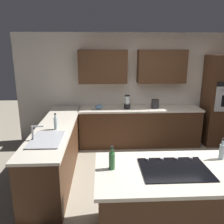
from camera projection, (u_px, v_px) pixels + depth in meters
ground_plane at (160, 183)px, 3.94m from camera, size 14.00×14.00×0.00m
wall_back at (139, 83)px, 5.53m from camera, size 6.00×0.44×2.60m
lower_cabinets_back at (139, 127)px, 5.48m from camera, size 2.80×0.60×0.86m
countertop_back at (140, 109)px, 5.36m from camera, size 2.84×0.64×0.04m
lower_cabinets_side at (57, 149)px, 4.27m from camera, size 0.60×2.90×0.86m
countertop_side at (56, 126)px, 4.15m from camera, size 0.64×2.94×0.04m
island_base at (172, 206)px, 2.71m from camera, size 1.71×0.91×0.86m
island_top at (175, 171)px, 2.60m from camera, size 1.79×0.99×0.04m
wall_oven at (222, 101)px, 5.40m from camera, size 0.80×0.66×2.10m
sink_unit at (46, 139)px, 3.44m from camera, size 0.46×0.70×0.23m
cooktop at (175, 169)px, 2.60m from camera, size 0.76×0.56×0.03m
blender at (127, 103)px, 5.29m from camera, size 0.15×0.15×0.32m
mixing_bowl at (99, 107)px, 5.28m from camera, size 0.18×0.18×0.10m
kettle at (155, 104)px, 5.33m from camera, size 0.17×0.17×0.21m
dish_soap_bottle at (56, 123)px, 3.88m from camera, size 0.06×0.06×0.28m
oil_bottle at (112, 160)px, 2.58m from camera, size 0.07×0.07×0.28m
second_bottle at (222, 151)px, 2.82m from camera, size 0.07×0.07×0.27m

